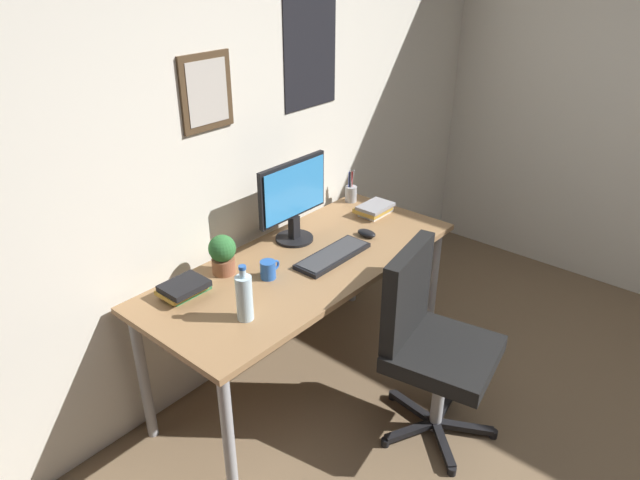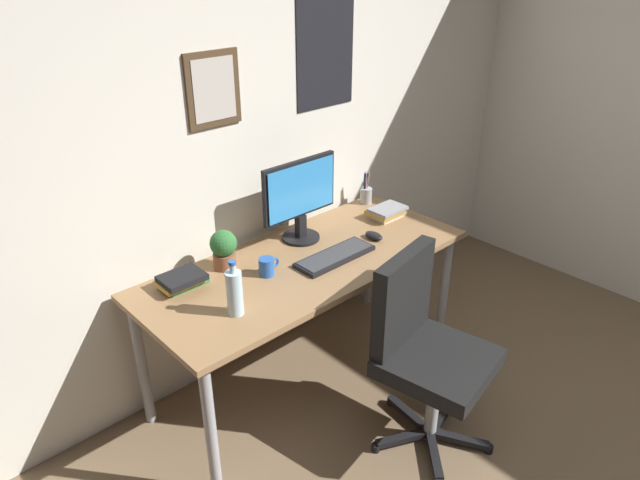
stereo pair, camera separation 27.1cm
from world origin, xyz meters
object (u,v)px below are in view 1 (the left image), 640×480
at_px(water_bottle, 244,297).
at_px(book_stack_right, 375,209).
at_px(computer_mouse, 367,233).
at_px(office_chair, 429,337).
at_px(potted_plant, 222,253).
at_px(book_stack_left, 184,288).
at_px(keyboard, 333,255).
at_px(coffee_mug_near, 268,269).
at_px(monitor, 293,198).
at_px(pen_cup, 351,193).

height_order(water_bottle, book_stack_right, water_bottle).
bearing_deg(computer_mouse, office_chair, -116.55).
height_order(potted_plant, book_stack_left, potted_plant).
height_order(water_bottle, potted_plant, water_bottle).
bearing_deg(computer_mouse, keyboard, -177.34).
relative_size(coffee_mug_near, book_stack_left, 0.51).
xyz_separation_m(monitor, book_stack_left, (-0.71, -0.00, -0.20)).
bearing_deg(coffee_mug_near, potted_plant, 118.69).
height_order(keyboard, book_stack_left, book_stack_left).
xyz_separation_m(computer_mouse, water_bottle, (-0.94, -0.07, 0.09)).
bearing_deg(water_bottle, pen_cup, 18.69).
bearing_deg(coffee_mug_near, book_stack_right, 2.68).
bearing_deg(book_stack_right, monitor, 165.98).
relative_size(computer_mouse, water_bottle, 0.44).
xyz_separation_m(potted_plant, book_stack_right, (1.01, -0.15, -0.07)).
relative_size(water_bottle, book_stack_left, 1.16).
bearing_deg(book_stack_left, keyboard, -22.04).
xyz_separation_m(coffee_mug_near, pen_cup, (0.96, 0.26, 0.01)).
bearing_deg(monitor, book_stack_left, -179.94).
xyz_separation_m(keyboard, book_stack_left, (-0.70, 0.28, 0.02)).
height_order(office_chair, computer_mouse, office_chair).
relative_size(office_chair, keyboard, 2.21).
distance_m(water_bottle, book_stack_left, 0.35).
relative_size(office_chair, book_stack_left, 4.36).
xyz_separation_m(coffee_mug_near, book_stack_right, (0.90, 0.04, -0.01)).
distance_m(pen_cup, book_stack_right, 0.23).
distance_m(water_bottle, potted_plant, 0.40).
bearing_deg(water_bottle, book_stack_right, 9.72).
bearing_deg(pen_cup, book_stack_left, -176.20).
relative_size(coffee_mug_near, pen_cup, 0.56).
bearing_deg(water_bottle, potted_plant, 61.96).
distance_m(office_chair, coffee_mug_near, 0.80).
xyz_separation_m(computer_mouse, coffee_mug_near, (-0.64, 0.09, 0.03)).
bearing_deg(potted_plant, computer_mouse, -20.88).
xyz_separation_m(office_chair, potted_plant, (-0.46, 0.87, 0.32)).
distance_m(keyboard, water_bottle, 0.65).
bearing_deg(coffee_mug_near, monitor, 25.88).
relative_size(office_chair, potted_plant, 4.87).
bearing_deg(monitor, office_chair, -90.64).
relative_size(office_chair, coffee_mug_near, 8.54).
bearing_deg(pen_cup, potted_plant, -176.33).
xyz_separation_m(computer_mouse, pen_cup, (0.32, 0.35, 0.04)).
distance_m(potted_plant, book_stack_left, 0.26).
height_order(pen_cup, book_stack_right, pen_cup).
relative_size(keyboard, book_stack_right, 2.02).
bearing_deg(keyboard, pen_cup, 30.84).
height_order(computer_mouse, pen_cup, pen_cup).
height_order(keyboard, water_bottle, water_bottle).
distance_m(coffee_mug_near, book_stack_right, 0.90).
distance_m(computer_mouse, water_bottle, 0.95).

